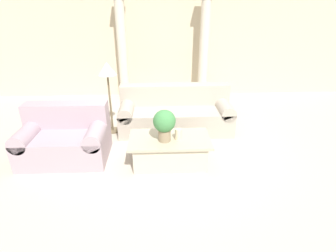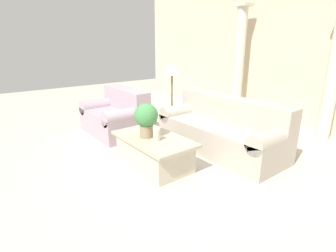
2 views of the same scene
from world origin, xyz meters
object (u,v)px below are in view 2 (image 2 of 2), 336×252
Objects in this scene: sofa_long at (222,130)px; potted_plant at (146,118)px; loveseat at (116,115)px; coffee_table at (154,151)px; floor_lamp at (172,75)px.

potted_plant is at bearing -101.09° from sofa_long.
sofa_long and loveseat have the same top height.
sofa_long is 1.74× the size of coffee_table.
loveseat reaches higher than coffee_table.
coffee_table is (-0.18, -1.25, -0.12)m from sofa_long.
coffee_table is 1.84m from floor_lamp.
potted_plant reaches higher than loveseat.
coffee_table is 0.51m from potted_plant.
sofa_long is 4.46× the size of potted_plant.
sofa_long is at bearing 27.96° from loveseat.
sofa_long is 2.10m from loveseat.
floor_lamp is at bearing 128.44° from potted_plant.
sofa_long is at bearing 78.91° from potted_plant.
potted_plant is at bearing -140.38° from coffee_table.
floor_lamp is (0.61, 0.92, 0.78)m from loveseat.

